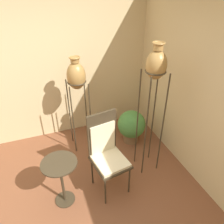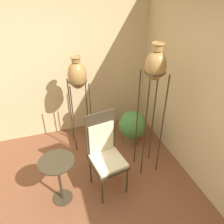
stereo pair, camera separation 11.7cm
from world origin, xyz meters
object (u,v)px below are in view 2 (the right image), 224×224
(chair, at_px, (105,150))
(side_table, at_px, (58,172))
(vase_stand_medium, at_px, (77,77))
(vase_stand_tall, at_px, (155,71))
(potted_plant, at_px, (132,126))

(chair, relative_size, side_table, 1.66)
(chair, bearing_deg, vase_stand_medium, 88.30)
(vase_stand_tall, relative_size, side_table, 2.81)
(side_table, height_order, potted_plant, side_table)
(chair, height_order, potted_plant, chair)
(chair, height_order, side_table, chair)
(chair, xyz_separation_m, potted_plant, (0.74, 0.78, -0.30))
(side_table, bearing_deg, potted_plant, 31.67)
(side_table, xyz_separation_m, potted_plant, (1.39, 0.86, -0.17))
(vase_stand_medium, relative_size, potted_plant, 2.63)
(vase_stand_tall, bearing_deg, chair, -169.99)
(vase_stand_medium, distance_m, potted_plant, 1.33)
(vase_stand_tall, xyz_separation_m, vase_stand_medium, (-0.84, 0.88, -0.32))
(side_table, bearing_deg, vase_stand_medium, 64.60)
(side_table, distance_m, potted_plant, 1.64)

